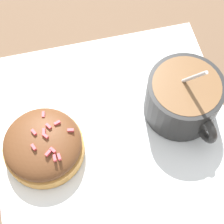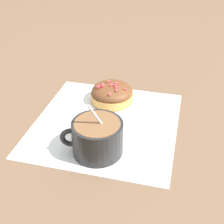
{
  "view_description": "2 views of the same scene",
  "coord_description": "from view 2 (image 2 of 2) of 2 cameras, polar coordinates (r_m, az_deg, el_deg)",
  "views": [
    {
      "loc": [
        -0.06,
        -0.17,
        0.42
      ],
      "look_at": [
        0.0,
        0.01,
        0.03
      ],
      "focal_mm": 60.0,
      "sensor_mm": 36.0,
      "label": 1
    },
    {
      "loc": [
        0.49,
        0.08,
        0.36
      ],
      "look_at": [
        0.01,
        0.01,
        0.03
      ],
      "focal_mm": 50.0,
      "sensor_mm": 36.0,
      "label": 2
    }
  ],
  "objects": [
    {
      "name": "ground_plane",
      "position": [
        0.62,
        -1.11,
        -2.11
      ],
      "size": [
        3.0,
        3.0,
        0.0
      ],
      "primitive_type": "plane",
      "color": "brown"
    },
    {
      "name": "paper_napkin",
      "position": [
        0.62,
        -1.12,
        -2.0
      ],
      "size": [
        0.31,
        0.3,
        0.0
      ],
      "color": "white",
      "rests_on": "ground_plane"
    },
    {
      "name": "coffee_cup",
      "position": [
        0.53,
        -2.43,
        -4.47
      ],
      "size": [
        0.09,
        0.11,
        0.1
      ],
      "color": "black",
      "rests_on": "paper_napkin"
    },
    {
      "name": "frosted_pastry",
      "position": [
        0.68,
        -0.31,
        3.49
      ],
      "size": [
        0.09,
        0.09,
        0.04
      ],
      "color": "#D19347",
      "rests_on": "paper_napkin"
    }
  ]
}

